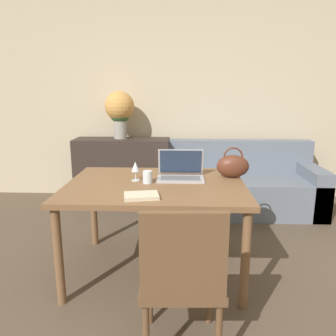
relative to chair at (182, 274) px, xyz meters
The scene contains 11 objects.
wall_back 3.05m from the chair, 92.16° to the left, with size 10.00×0.06×2.70m.
dining_table 0.92m from the chair, 102.98° to the left, with size 1.36×1.03×0.74m.
chair is the anchor object (origin of this frame).
couch 2.47m from the chair, 73.30° to the left, with size 1.88×0.85×0.82m.
sideboard 2.70m from the chair, 106.48° to the left, with size 1.21×0.40×0.83m.
laptop 1.09m from the chair, 90.65° to the left, with size 0.37×0.27×0.23m.
drinking_glass 0.96m from the chair, 106.75° to the left, with size 0.07×0.07×0.10m.
wine_glass 1.07m from the chair, 111.17° to the left, with size 0.07×0.07×0.15m.
handbag 1.20m from the chair, 69.00° to the left, with size 0.26×0.14×0.25m.
flower_vase 2.83m from the chair, 106.67° to the left, with size 0.37×0.37×0.59m.
book 0.65m from the chair, 117.21° to the left, with size 0.25×0.20×0.02m.
Camera 1 is at (0.10, -1.64, 1.43)m, focal length 35.00 mm.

